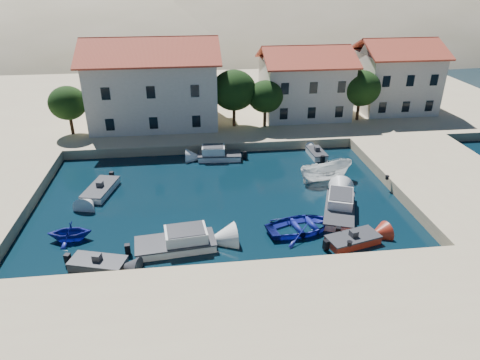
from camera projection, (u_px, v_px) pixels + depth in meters
name	position (u px, v px, depth m)	size (l,w,h in m)	color
ground	(230.00, 275.00, 27.14)	(400.00, 400.00, 0.00)	black
quay_south	(242.00, 343.00, 21.59)	(52.00, 12.00, 1.00)	tan
quay_east	(448.00, 181.00, 38.00)	(11.00, 20.00, 1.00)	tan
quay_north	(218.00, 101.00, 60.91)	(80.00, 36.00, 1.00)	tan
hills	(255.00, 98.00, 149.66)	(254.00, 176.00, 99.00)	tan
building_left	(153.00, 81.00, 48.75)	(14.70, 9.45, 9.70)	beige
building_mid	(304.00, 80.00, 51.88)	(10.50, 8.40, 8.30)	beige
building_right	(395.00, 74.00, 53.94)	(9.45, 8.40, 8.80)	beige
trees	(247.00, 93.00, 48.10)	(37.30, 5.30, 6.45)	#382314
bollards	(264.00, 224.00, 30.37)	(29.36, 9.56, 0.30)	black
motorboat_grey_sw	(98.00, 264.00, 27.66)	(3.88, 2.53, 1.25)	#333439
cabin_cruiser_south	(175.00, 242.00, 29.51)	(5.71, 2.91, 1.60)	white
rowboat_south	(302.00, 230.00, 31.74)	(3.84, 5.38, 1.11)	#1B2495
motorboat_red_se	(353.00, 240.00, 30.11)	(4.08, 2.61, 1.25)	maroon
cabin_cruiser_east	(340.00, 209.00, 33.62)	(4.07, 6.03, 1.60)	white
boat_east	(325.00, 180.00, 39.19)	(1.91, 5.07, 1.96)	white
motorboat_white_ne	(317.00, 154.00, 44.07)	(1.61, 3.14, 1.25)	white
rowboat_west	(71.00, 239.00, 30.68)	(2.62, 3.04, 1.60)	#1B2495
motorboat_white_west	(101.00, 190.00, 36.94)	(2.87, 4.61, 1.25)	white
cabin_cruiser_north	(219.00, 155.00, 43.32)	(4.48, 2.14, 1.60)	white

